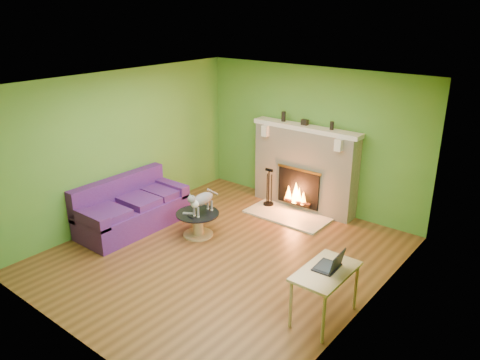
# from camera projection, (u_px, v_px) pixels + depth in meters

# --- Properties ---
(floor) EXTENTS (5.00, 5.00, 0.00)m
(floor) POSITION_uv_depth(u_px,v_px,m) (223.00, 255.00, 7.15)
(floor) COLOR brown
(floor) RESTS_ON ground
(ceiling) EXTENTS (5.00, 5.00, 0.00)m
(ceiling) POSITION_uv_depth(u_px,v_px,m) (220.00, 84.00, 6.24)
(ceiling) COLOR white
(ceiling) RESTS_ON wall_back
(wall_back) EXTENTS (5.00, 0.00, 5.00)m
(wall_back) POSITION_uv_depth(u_px,v_px,m) (311.00, 139.00, 8.52)
(wall_back) COLOR #4C872C
(wall_back) RESTS_ON floor
(wall_front) EXTENTS (5.00, 0.00, 5.00)m
(wall_front) POSITION_uv_depth(u_px,v_px,m) (65.00, 239.00, 4.87)
(wall_front) COLOR #4C872C
(wall_front) RESTS_ON floor
(wall_left) EXTENTS (0.00, 5.00, 5.00)m
(wall_left) POSITION_uv_depth(u_px,v_px,m) (122.00, 147.00, 8.01)
(wall_left) COLOR #4C872C
(wall_left) RESTS_ON floor
(wall_right) EXTENTS (0.00, 5.00, 5.00)m
(wall_right) POSITION_uv_depth(u_px,v_px,m) (370.00, 217.00, 5.38)
(wall_right) COLOR #4C872C
(wall_right) RESTS_ON floor
(window_frame) EXTENTS (0.00, 1.20, 1.20)m
(window_frame) POSITION_uv_depth(u_px,v_px,m) (333.00, 224.00, 4.64)
(window_frame) COLOR silver
(window_frame) RESTS_ON wall_right
(window_pane) EXTENTS (0.00, 1.06, 1.06)m
(window_pane) POSITION_uv_depth(u_px,v_px,m) (332.00, 224.00, 4.64)
(window_pane) COLOR white
(window_pane) RESTS_ON wall_right
(fireplace) EXTENTS (2.10, 0.46, 1.58)m
(fireplace) POSITION_uv_depth(u_px,v_px,m) (304.00, 168.00, 8.57)
(fireplace) COLOR beige
(fireplace) RESTS_ON floor
(hearth) EXTENTS (1.50, 0.75, 0.03)m
(hearth) POSITION_uv_depth(u_px,v_px,m) (287.00, 215.00, 8.46)
(hearth) COLOR beige
(hearth) RESTS_ON floor
(mantel) EXTENTS (2.10, 0.28, 0.08)m
(mantel) POSITION_uv_depth(u_px,v_px,m) (306.00, 128.00, 8.29)
(mantel) COLOR beige
(mantel) RESTS_ON fireplace
(sofa) EXTENTS (0.88, 1.89, 0.85)m
(sofa) POSITION_uv_depth(u_px,v_px,m) (131.00, 209.00, 7.96)
(sofa) COLOR #48195F
(sofa) RESTS_ON floor
(coffee_table) EXTENTS (0.71, 0.71, 0.40)m
(coffee_table) POSITION_uv_depth(u_px,v_px,m) (198.00, 222.00, 7.69)
(coffee_table) COLOR tan
(coffee_table) RESTS_ON floor
(desk) EXTENTS (0.52, 0.90, 0.67)m
(desk) POSITION_uv_depth(u_px,v_px,m) (326.00, 276.00, 5.52)
(desk) COLOR tan
(desk) RESTS_ON floor
(cat) EXTENTS (0.26, 0.67, 0.42)m
(cat) POSITION_uv_depth(u_px,v_px,m) (203.00, 202.00, 7.55)
(cat) COLOR slate
(cat) RESTS_ON coffee_table
(remote_silver) EXTENTS (0.17, 0.13, 0.02)m
(remote_silver) POSITION_uv_depth(u_px,v_px,m) (188.00, 213.00, 7.60)
(remote_silver) COLOR gray
(remote_silver) RESTS_ON coffee_table
(remote_black) EXTENTS (0.16, 0.07, 0.02)m
(remote_black) POSITION_uv_depth(u_px,v_px,m) (191.00, 217.00, 7.48)
(remote_black) COLOR black
(remote_black) RESTS_ON coffee_table
(laptop) EXTENTS (0.31, 0.35, 0.25)m
(laptop) POSITION_uv_depth(u_px,v_px,m) (327.00, 259.00, 5.49)
(laptop) COLOR black
(laptop) RESTS_ON desk
(fire_tools) EXTENTS (0.19, 0.19, 0.73)m
(fire_tools) POSITION_uv_depth(u_px,v_px,m) (269.00, 187.00, 8.75)
(fire_tools) COLOR black
(fire_tools) RESTS_ON hearth
(mantel_vase_left) EXTENTS (0.08, 0.08, 0.18)m
(mantel_vase_left) POSITION_uv_depth(u_px,v_px,m) (284.00, 116.00, 8.56)
(mantel_vase_left) COLOR black
(mantel_vase_left) RESTS_ON mantel
(mantel_vase_right) EXTENTS (0.07, 0.07, 0.14)m
(mantel_vase_right) POSITION_uv_depth(u_px,v_px,m) (332.00, 126.00, 7.99)
(mantel_vase_right) COLOR black
(mantel_vase_right) RESTS_ON mantel
(mantel_box) EXTENTS (0.12, 0.08, 0.10)m
(mantel_box) POSITION_uv_depth(u_px,v_px,m) (305.00, 122.00, 8.31)
(mantel_box) COLOR black
(mantel_box) RESTS_ON mantel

